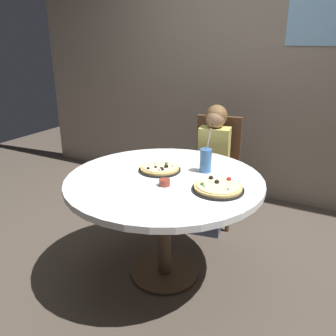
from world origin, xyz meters
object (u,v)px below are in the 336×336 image
(soda_cup, at_px, (206,160))
(diner_child, at_px, (211,175))
(pizza_cheese, at_px, (218,188))
(sauce_bowl, at_px, (165,182))
(dining_table, at_px, (164,190))
(pizza_veggie, at_px, (160,168))
(chair_wooden, at_px, (216,163))

(soda_cup, bearing_deg, diner_child, 106.65)
(pizza_cheese, bearing_deg, sauce_bowl, -164.47)
(dining_table, relative_size, soda_cup, 4.20)
(soda_cup, relative_size, sauce_bowl, 4.38)
(dining_table, height_order, sauce_bowl, sauce_bowl)
(soda_cup, xyz_separation_m, sauce_bowl, (-0.13, -0.34, -0.06))
(pizza_veggie, relative_size, soda_cup, 0.94)
(diner_child, distance_m, sauce_bowl, 0.98)
(chair_wooden, relative_size, sauce_bowl, 13.57)
(soda_cup, bearing_deg, pizza_veggie, -154.97)
(sauce_bowl, bearing_deg, chair_wooden, 94.14)
(chair_wooden, height_order, soda_cup, soda_cup)
(diner_child, xyz_separation_m, soda_cup, (0.18, -0.60, 0.35))
(pizza_cheese, bearing_deg, chair_wooden, 110.94)
(diner_child, distance_m, soda_cup, 0.72)
(soda_cup, bearing_deg, pizza_cheese, -53.74)
(diner_child, bearing_deg, dining_table, -90.94)
(chair_wooden, height_order, sauce_bowl, chair_wooden)
(soda_cup, bearing_deg, dining_table, -130.41)
(chair_wooden, xyz_separation_m, soda_cup, (0.21, -0.78, 0.30))
(dining_table, xyz_separation_m, sauce_bowl, (0.06, -0.11, 0.11))
(dining_table, relative_size, sauce_bowl, 18.39)
(pizza_cheese, distance_m, soda_cup, 0.32)
(dining_table, bearing_deg, chair_wooden, 90.94)
(pizza_cheese, xyz_separation_m, sauce_bowl, (-0.31, -0.09, 0.00))
(pizza_cheese, height_order, soda_cup, soda_cup)
(pizza_veggie, height_order, pizza_cheese, same)
(pizza_cheese, relative_size, sauce_bowl, 4.46)
(dining_table, distance_m, chair_wooden, 1.01)
(diner_child, bearing_deg, soda_cup, -73.35)
(dining_table, relative_size, diner_child, 1.19)
(pizza_veggie, distance_m, pizza_cheese, 0.48)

